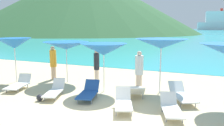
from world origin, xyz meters
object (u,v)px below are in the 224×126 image
Objects in this scene: lounge_chair_1 at (19,84)px; lounge_chair_4 at (89,92)px; beachgoer_0 at (139,69)px; beachgoer_3 at (53,62)px; lounge_chair_3 at (55,90)px; umbrella_2 at (104,49)px; beachgoer_2 at (97,65)px; umbrella_3 at (161,44)px; lounge_chair_2 at (171,108)px; umbrella_0 at (14,43)px; beach_ball at (40,98)px; lounge_chair_8 at (136,90)px; lounge_chair_7 at (182,94)px; lounge_chair_5 at (123,102)px; umbrella_1 at (66,46)px.

lounge_chair_4 is at bearing -15.38° from lounge_chair_1.
beachgoer_3 is at bearing 54.31° from beachgoer_0.
lounge_chair_1 is at bearing 155.06° from lounge_chair_3.
beachgoer_2 is at bearing 127.54° from umbrella_2.
lounge_chair_2 is at bearing -71.07° from umbrella_3.
umbrella_0 is 1.46× the size of lounge_chair_1.
beachgoer_3 is 3.70m from beach_ball.
umbrella_2 is at bearing 1.62° from lounge_chair_1.
lounge_chair_4 is 1.88m from lounge_chair_8.
beach_ball is at bearing -162.29° from lounge_chair_4.
beachgoer_2 is (-1.05, 1.37, -0.95)m from umbrella_2.
lounge_chair_4 reaches higher than lounge_chair_7.
beachgoer_3 is (-5.05, 1.34, 0.66)m from lounge_chair_8.
beachgoer_0 is at bearing 39.27° from umbrella_2.
lounge_chair_5 is 0.91× the size of lounge_chair_8.
umbrella_0 is 5.17m from lounge_chair_4.
lounge_chair_8 is at bearing 0.69° from lounge_chair_3.
lounge_chair_2 is 4.88m from beach_ball.
beachgoer_2 is at bearing 25.28° from umbrella_1.
umbrella_1 is at bearing -35.84° from lounge_chair_8.
lounge_chair_5 is 0.82× the size of beachgoer_0.
beachgoer_0 is at bearing 46.25° from beach_ball.
umbrella_2 is 1.38× the size of lounge_chair_4.
lounge_chair_8 reaches higher than beach_ball.
beach_ball is at bearing 168.31° from lounge_chair_2.
umbrella_3 reaches higher than beachgoer_0.
beachgoer_0 is at bearing 106.52° from lounge_chair_2.
beachgoer_2 is 2.48m from beachgoer_3.
lounge_chair_5 is at bearing -21.89° from lounge_chair_1.
lounge_chair_1 is at bearing 77.90° from beachgoer_0.
umbrella_3 is at bearing 8.04° from umbrella_0.
umbrella_3 is at bearing -69.88° from beachgoer_2.
beachgoer_3 reaches higher than lounge_chair_5.
umbrella_1 is at bearing 126.35° from lounge_chair_5.
umbrella_2 is (4.92, 0.21, -0.14)m from umbrella_0.
lounge_chair_1 is 0.89× the size of beachgoer_0.
lounge_chair_2 is at bearing 6.68° from beach_ball.
beachgoer_2 is (-2.60, 1.68, 0.62)m from lounge_chair_8.
beach_ball is at bearing -122.84° from lounge_chair_3.
beach_ball is (-5.02, -2.09, -0.15)m from lounge_chair_7.
umbrella_3 is 1.63× the size of lounge_chair_5.
lounge_chair_7 is 0.99× the size of beachgoer_0.
umbrella_3 is 1.34× the size of beachgoer_0.
umbrella_2 is 8.58× the size of beach_ball.
beachgoer_2 is (0.52, 2.78, 0.66)m from lounge_chair_3.
beachgoer_0 is at bearing 11.47° from umbrella_0.
umbrella_1 reaches higher than beachgoer_2.
beach_ball is at bearing -144.05° from umbrella_3.
lounge_chair_2 is at bearing 120.28° from lounge_chair_8.
umbrella_1 is 1.34× the size of lounge_chair_7.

